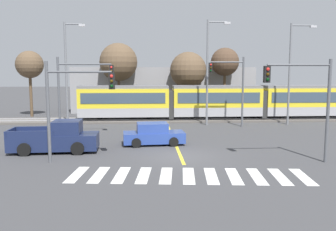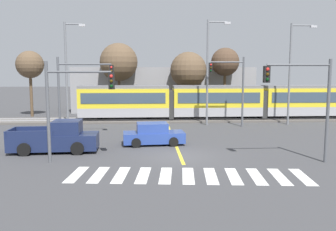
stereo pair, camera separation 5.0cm
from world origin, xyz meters
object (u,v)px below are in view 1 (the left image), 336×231
Objects in this scene: traffic_light_mid_left at (78,85)px; street_lamp_west at (68,69)px; traffic_light_far_right at (232,82)px; street_lamp_east at (292,68)px; sedan_crossing at (154,135)px; light_rail_tram at (216,101)px; bare_tree_west at (118,62)px; bare_tree_far_east at (225,62)px; traffic_light_near_right at (306,94)px; traffic_light_near_left at (72,97)px; pickup_truck at (57,139)px; street_lamp_centre at (209,67)px; bare_tree_far_west at (30,65)px; bare_tree_east at (188,70)px.

street_lamp_west reaches higher than traffic_light_mid_left.
street_lamp_east is (5.98, 1.06, 1.24)m from traffic_light_far_right.
light_rail_tram is at bearing 60.43° from sedan_crossing.
street_lamp_west is 1.14× the size of bare_tree_west.
bare_tree_far_east is (1.46, 9.49, 1.97)m from traffic_light_far_right.
street_lamp_east reaches higher than traffic_light_far_right.
traffic_light_near_right is 0.93× the size of traffic_light_mid_left.
bare_tree_west reaches higher than traffic_light_near_left.
pickup_truck is 0.86× the size of traffic_light_far_right.
street_lamp_centre reaches higher than street_lamp_east.
street_lamp_west reaches higher than traffic_light_far_right.
sedan_crossing is 0.52× the size of bare_tree_west.
traffic_light_mid_left is at bearing -59.82° from bare_tree_far_west.
bare_tree_east reaches higher than traffic_light_near_left.
bare_tree_east is at bearing 177.55° from bare_tree_far_east.
pickup_truck reaches higher than sedan_crossing.
traffic_light_mid_left is at bearing 98.12° from traffic_light_near_left.
bare_tree_far_west is at bearing 120.18° from traffic_light_mid_left.
bare_tree_far_west is (-13.32, 16.30, 5.04)m from sedan_crossing.
street_lamp_centre reaches higher than bare_tree_far_east.
light_rail_tram is at bearing 153.15° from street_lamp_east.
street_lamp_west is at bearing 108.81° from traffic_light_mid_left.
bare_tree_far_west is at bearing 112.79° from traffic_light_near_left.
pickup_truck is 0.75× the size of bare_tree_far_west.
street_lamp_east is at bearing -16.03° from bare_tree_far_west.
street_lamp_east is 27.67m from bare_tree_far_west.
street_lamp_east is at bearing 70.20° from traffic_light_near_right.
street_lamp_west reaches higher than sedan_crossing.
bare_tree_west is (2.53, 19.26, 5.25)m from pickup_truck.
traffic_light_near_left is 25.51m from bare_tree_far_east.
pickup_truck is 0.75× the size of bare_tree_east.
pickup_truck is at bearing -68.47° from bare_tree_far_west.
sedan_crossing is at bearing 146.28° from traffic_light_near_right.
light_rail_tram reaches higher than sedan_crossing.
light_rail_tram is 6.60m from bare_tree_east.
traffic_light_near_left is 0.77× the size of bare_tree_east.
bare_tree_far_east is (14.90, 18.96, 5.26)m from pickup_truck.
street_lamp_east is at bearing -61.79° from bare_tree_far_east.
traffic_light_near_left is at bearing -81.88° from traffic_light_mid_left.
traffic_light_far_right is 14.78m from bare_tree_west.
traffic_light_near_left reaches higher than pickup_truck.
traffic_light_near_left is at bearing -77.30° from street_lamp_west.
traffic_light_near_left is 7.75m from traffic_light_mid_left.
traffic_light_mid_left is 0.84× the size of bare_tree_east.
bare_tree_far_east is at bearing 27.43° from street_lamp_west.
street_lamp_west reaches higher than traffic_light_near_left.
bare_tree_far_east is (12.37, -0.30, 0.01)m from bare_tree_west.
street_lamp_centre is at bearing -113.08° from light_rail_tram.
traffic_light_near_left is at bearing -112.53° from bare_tree_east.
bare_tree_far_west is at bearing -176.88° from bare_tree_east.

